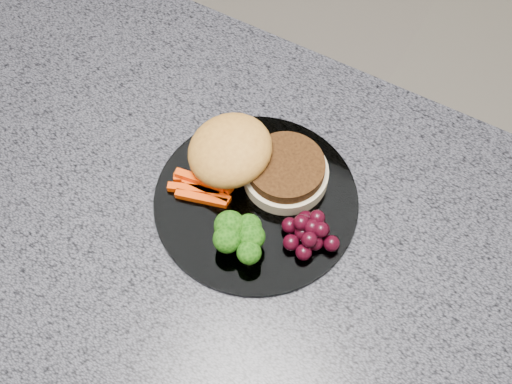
{
  "coord_description": "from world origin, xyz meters",
  "views": [
    {
      "loc": [
        0.3,
        -0.34,
        1.69
      ],
      "look_at": [
        0.09,
        0.04,
        0.93
      ],
      "focal_mm": 50.0,
      "sensor_mm": 36.0,
      "label": 1
    }
  ],
  "objects_px": {
    "grape_bunch": "(309,233)",
    "island_cabinet": "(202,321)",
    "burger": "(250,160)",
    "plate": "(256,201)"
  },
  "relations": [
    {
      "from": "grape_bunch",
      "to": "island_cabinet",
      "type": "bearing_deg",
      "value": -172.07
    },
    {
      "from": "plate",
      "to": "grape_bunch",
      "type": "bearing_deg",
      "value": -11.19
    },
    {
      "from": "plate",
      "to": "burger",
      "type": "xyz_separation_m",
      "value": [
        -0.03,
        0.03,
        0.03
      ]
    },
    {
      "from": "island_cabinet",
      "to": "plate",
      "type": "distance_m",
      "value": 0.48
    },
    {
      "from": "island_cabinet",
      "to": "grape_bunch",
      "type": "bearing_deg",
      "value": 7.93
    },
    {
      "from": "island_cabinet",
      "to": "grape_bunch",
      "type": "height_order",
      "value": "grape_bunch"
    },
    {
      "from": "burger",
      "to": "grape_bunch",
      "type": "distance_m",
      "value": 0.12
    },
    {
      "from": "island_cabinet",
      "to": "grape_bunch",
      "type": "relative_size",
      "value": 15.74
    },
    {
      "from": "island_cabinet",
      "to": "burger",
      "type": "height_order",
      "value": "burger"
    },
    {
      "from": "plate",
      "to": "burger",
      "type": "relative_size",
      "value": 1.21
    }
  ]
}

